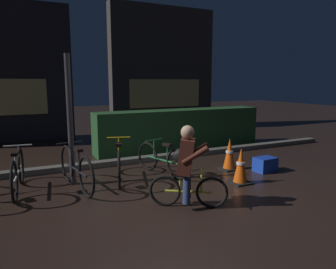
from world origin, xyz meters
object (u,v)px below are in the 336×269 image
street_post (70,121)px  cyclist (187,166)px  parked_bike_center_left (76,169)px  parked_bike_center_right (119,162)px  parked_bike_right_mid (162,159)px  traffic_cone_near (241,166)px  blue_crate (265,164)px  parked_bike_left_mid (18,173)px  traffic_cone_far (229,154)px

street_post → cyclist: street_post is taller
parked_bike_center_left → parked_bike_center_right: size_ratio=1.03×
parked_bike_right_mid → traffic_cone_near: (1.07, -1.15, 0.01)m
parked_bike_center_left → parked_bike_right_mid: (1.72, 0.12, -0.04)m
parked_bike_right_mid → blue_crate: size_ratio=3.28×
traffic_cone_near → parked_bike_center_right: bearing=149.2°
parked_bike_left_mid → traffic_cone_near: size_ratio=2.51×
parked_bike_right_mid → cyclist: bearing=149.7°
traffic_cone_far → cyclist: bearing=-142.7°
parked_bike_left_mid → parked_bike_right_mid: size_ratio=1.17×
parked_bike_left_mid → parked_bike_right_mid: 2.65m
traffic_cone_far → cyclist: (-1.84, -1.40, 0.30)m
parked_bike_left_mid → parked_bike_center_right: size_ratio=1.02×
parked_bike_right_mid → traffic_cone_far: size_ratio=2.12×
street_post → parked_bike_right_mid: 1.95m
parked_bike_center_left → parked_bike_left_mid: bearing=68.7°
parked_bike_center_left → parked_bike_right_mid: 1.73m
parked_bike_right_mid → street_post: bearing=67.1°
parked_bike_center_right → cyclist: cyclist is taller
parked_bike_center_right → parked_bike_right_mid: bearing=-74.1°
traffic_cone_far → parked_bike_center_right: bearing=172.7°
parked_bike_right_mid → traffic_cone_near: parked_bike_right_mid is taller
parked_bike_center_left → parked_bike_center_right: 0.84m
parked_bike_center_right → cyclist: (0.52, -1.70, 0.27)m
parked_bike_right_mid → cyclist: cyclist is taller
street_post → cyclist: bearing=-53.3°
street_post → parked_bike_center_right: street_post is taller
parked_bike_center_left → traffic_cone_far: parked_bike_center_left is taller
traffic_cone_far → blue_crate: 0.77m
street_post → parked_bike_right_mid: size_ratio=1.63×
traffic_cone_near → cyclist: 1.57m
street_post → parked_bike_center_right: size_ratio=1.42×
parked_bike_center_right → cyclist: size_ratio=1.33×
traffic_cone_far → traffic_cone_near: bearing=-114.4°
parked_bike_center_left → traffic_cone_far: 3.19m
street_post → traffic_cone_far: bearing=-7.7°
parked_bike_center_left → blue_crate: bearing=-107.7°
traffic_cone_near → traffic_cone_far: traffic_cone_far is taller
street_post → parked_bike_right_mid: street_post is taller
street_post → parked_bike_center_left: 0.86m
parked_bike_left_mid → parked_bike_center_left: (0.93, -0.22, 0.01)m
parked_bike_center_right → traffic_cone_near: size_ratio=2.48×
parked_bike_left_mid → parked_bike_right_mid: parked_bike_left_mid is taller
parked_bike_right_mid → traffic_cone_near: bearing=-154.7°
street_post → blue_crate: 4.02m
parked_bike_right_mid → blue_crate: bearing=-127.8°
traffic_cone_far → parked_bike_right_mid: bearing=169.3°
street_post → traffic_cone_far: 3.34m
street_post → traffic_cone_near: bearing=-24.8°
parked_bike_left_mid → blue_crate: bearing=-93.5°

